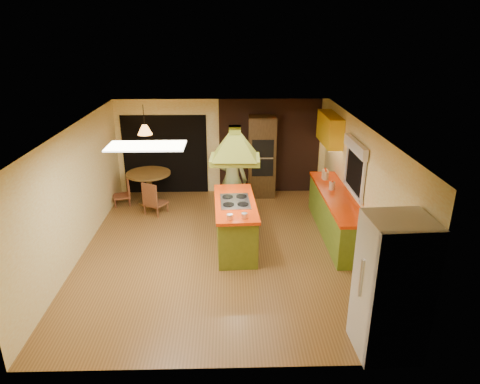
{
  "coord_description": "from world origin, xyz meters",
  "views": [
    {
      "loc": [
        0.19,
        -7.68,
        4.23
      ],
      "look_at": [
        0.4,
        0.22,
        1.15
      ],
      "focal_mm": 32.0,
      "sensor_mm": 36.0,
      "label": 1
    }
  ],
  "objects_px": {
    "wall_oven": "(262,157)",
    "refrigerator": "(392,287)",
    "canister_large": "(325,174)",
    "dining_table": "(149,182)",
    "kitchen_island": "(235,224)",
    "man": "(232,180)"
  },
  "relations": [
    {
      "from": "kitchen_island",
      "to": "man",
      "type": "relative_size",
      "value": 1.04
    },
    {
      "from": "wall_oven",
      "to": "refrigerator",
      "type": "bearing_deg",
      "value": -76.05
    },
    {
      "from": "wall_oven",
      "to": "canister_large",
      "type": "bearing_deg",
      "value": -42.56
    },
    {
      "from": "kitchen_island",
      "to": "man",
      "type": "bearing_deg",
      "value": 89.4
    },
    {
      "from": "man",
      "to": "dining_table",
      "type": "height_order",
      "value": "man"
    },
    {
      "from": "dining_table",
      "to": "man",
      "type": "bearing_deg",
      "value": -25.92
    },
    {
      "from": "kitchen_island",
      "to": "wall_oven",
      "type": "height_order",
      "value": "wall_oven"
    },
    {
      "from": "dining_table",
      "to": "kitchen_island",
      "type": "bearing_deg",
      "value": -47.85
    },
    {
      "from": "canister_large",
      "to": "dining_table",
      "type": "bearing_deg",
      "value": 168.71
    },
    {
      "from": "wall_oven",
      "to": "dining_table",
      "type": "height_order",
      "value": "wall_oven"
    },
    {
      "from": "man",
      "to": "canister_large",
      "type": "height_order",
      "value": "man"
    },
    {
      "from": "kitchen_island",
      "to": "refrigerator",
      "type": "xyz_separation_m",
      "value": [
        2.03,
        -3.04,
        0.5
      ]
    },
    {
      "from": "kitchen_island",
      "to": "wall_oven",
      "type": "xyz_separation_m",
      "value": [
        0.74,
        2.83,
        0.56
      ]
    },
    {
      "from": "kitchen_island",
      "to": "dining_table",
      "type": "bearing_deg",
      "value": 129.42
    },
    {
      "from": "canister_large",
      "to": "man",
      "type": "bearing_deg",
      "value": -175.62
    },
    {
      "from": "refrigerator",
      "to": "man",
      "type": "bearing_deg",
      "value": 112.4
    },
    {
      "from": "wall_oven",
      "to": "canister_large",
      "type": "height_order",
      "value": "wall_oven"
    },
    {
      "from": "dining_table",
      "to": "canister_large",
      "type": "distance_m",
      "value": 4.34
    },
    {
      "from": "kitchen_island",
      "to": "refrigerator",
      "type": "bearing_deg",
      "value": -58.98
    },
    {
      "from": "canister_large",
      "to": "wall_oven",
      "type": "bearing_deg",
      "value": 135.93
    },
    {
      "from": "man",
      "to": "wall_oven",
      "type": "xyz_separation_m",
      "value": [
        0.79,
        1.49,
        0.09
      ]
    },
    {
      "from": "man",
      "to": "refrigerator",
      "type": "distance_m",
      "value": 4.85
    }
  ]
}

